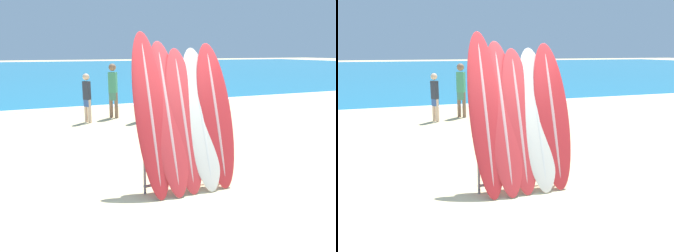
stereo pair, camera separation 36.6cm
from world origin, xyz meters
The scene contains 12 objects.
ground_plane centered at (0.00, 0.00, 0.00)m, with size 160.00×160.00×0.00m, color beige.
ocean_water centered at (0.00, 38.04, 0.00)m, with size 120.00×60.00×0.01m.
surfboard_rack centered at (-0.07, 0.22, 0.46)m, with size 1.46×0.04×0.84m.
surfboard_slot_0 centered at (-0.62, 0.36, 1.26)m, with size 0.52×1.02×2.51m.
surfboard_slot_1 centered at (-0.34, 0.34, 1.18)m, with size 0.55×1.05×2.37m.
surfboard_slot_2 centered at (-0.08, 0.31, 1.13)m, with size 0.54×0.92×2.25m.
surfboard_slot_3 centered at (0.23, 0.31, 1.13)m, with size 0.58×0.97×2.26m.
surfboard_slot_4 centered at (0.50, 0.31, 1.17)m, with size 0.59×0.91×2.34m.
person_near_water centered at (0.10, 6.30, 0.98)m, with size 0.31×0.28×1.79m.
person_mid_beach centered at (-0.81, 5.89, 0.83)m, with size 0.24×0.26×1.52m.
person_far_left centered at (0.74, 5.39, 0.88)m, with size 0.27×0.27×1.62m.
person_far_right centered at (1.42, 3.56, 0.92)m, with size 0.28×0.23×1.68m.
Camera 1 is at (-2.23, -4.35, 2.20)m, focal length 35.00 mm.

